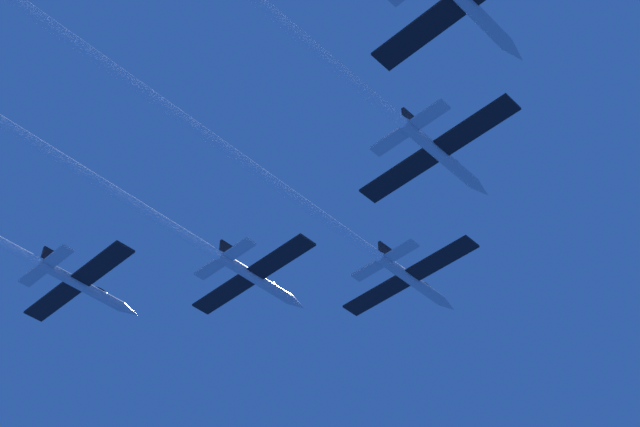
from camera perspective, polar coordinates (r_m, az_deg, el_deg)
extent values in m
cylinder|color=#B2BAC6|center=(99.61, 6.01, -4.34)|extent=(1.22, 11.11, 1.22)
cone|color=#B2BAC6|center=(104.01, 8.40, -6.00)|extent=(1.20, 2.44, 1.20)
ellipsoid|color=black|center=(101.48, 6.87, -4.72)|extent=(0.86, 2.22, 0.61)
cube|color=black|center=(101.60, 3.71, -5.40)|extent=(8.44, 2.44, 0.27)
cube|color=black|center=(97.10, 8.00, -2.93)|extent=(8.44, 2.44, 0.27)
cube|color=black|center=(97.84, 4.29, -2.49)|extent=(0.32, 2.00, 1.78)
cube|color=#B2BAC6|center=(97.96, 3.14, -3.77)|extent=(3.80, 1.47, 0.27)
cube|color=#B2BAC6|center=(95.56, 5.39, -2.43)|extent=(3.80, 1.47, 0.27)
cylinder|color=white|center=(83.00, -8.57, 5.89)|extent=(1.10, 54.23, 1.10)
cylinder|color=#B2BAC6|center=(99.55, -4.26, -4.25)|extent=(1.22, 11.11, 1.22)
cone|color=#B2BAC6|center=(103.15, -1.49, -5.96)|extent=(1.20, 2.44, 1.20)
ellipsoid|color=black|center=(101.13, -3.23, -4.65)|extent=(0.86, 2.22, 0.61)
cube|color=black|center=(102.21, -6.34, -5.28)|extent=(8.44, 2.44, 0.27)
cube|color=black|center=(96.47, -2.55, -2.86)|extent=(8.44, 2.44, 0.27)
cube|color=black|center=(98.34, -6.12, -2.39)|extent=(0.32, 2.00, 1.78)
cube|color=#B2BAC6|center=(98.81, -7.24, -3.64)|extent=(3.80, 1.47, 0.27)
cube|color=#B2BAC6|center=(95.76, -5.29, -2.33)|extent=(3.80, 1.47, 0.27)
cylinder|color=white|center=(89.05, -16.97, 3.70)|extent=(1.10, 42.28, 1.10)
cylinder|color=#B2BAC6|center=(85.80, 7.86, 3.86)|extent=(1.22, 11.11, 1.22)
cone|color=#B2BAC6|center=(89.90, 10.53, 1.56)|extent=(1.20, 2.44, 1.20)
ellipsoid|color=black|center=(87.61, 8.82, 3.24)|extent=(0.86, 2.22, 0.61)
cube|color=black|center=(87.39, 5.16, 2.46)|extent=(8.44, 2.44, 0.27)
cube|color=black|center=(83.80, 10.22, 5.71)|extent=(8.44, 2.44, 0.27)
cube|color=black|center=(84.42, 5.89, 6.15)|extent=(0.32, 2.00, 1.78)
cube|color=#B2BAC6|center=(84.17, 4.55, 4.68)|extent=(3.80, 1.47, 0.27)
cube|color=#B2BAC6|center=(82.25, 7.22, 6.46)|extent=(3.80, 1.47, 0.27)
cylinder|color=#B2BAC6|center=(101.61, -15.38, -4.56)|extent=(1.22, 11.11, 1.22)
cone|color=#B2BAC6|center=(104.24, -12.34, -6.28)|extent=(1.20, 2.44, 1.20)
ellipsoid|color=black|center=(102.82, -14.22, -4.96)|extent=(0.86, 2.22, 0.61)
cube|color=black|center=(104.93, -17.10, -5.52)|extent=(8.44, 2.44, 0.27)
cube|color=black|center=(98.01, -14.06, -3.22)|extent=(8.44, 2.44, 0.27)
cube|color=black|center=(101.02, -17.26, -2.72)|extent=(0.32, 2.00, 1.78)
cube|color=#B2BAC6|center=(101.87, -18.30, -3.92)|extent=(3.80, 1.47, 0.27)
cube|color=#B2BAC6|center=(98.22, -16.76, -2.68)|extent=(3.80, 1.47, 0.27)
cylinder|color=#B2BAC6|center=(74.42, 9.64, 13.37)|extent=(1.22, 11.11, 1.22)
cone|color=#B2BAC6|center=(78.04, 12.67, 10.25)|extent=(1.20, 2.44, 1.20)
ellipsoid|color=black|center=(76.10, 10.72, 12.44)|extent=(0.86, 2.22, 0.61)
cube|color=black|center=(75.54, 6.42, 11.60)|extent=(8.44, 2.44, 0.27)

